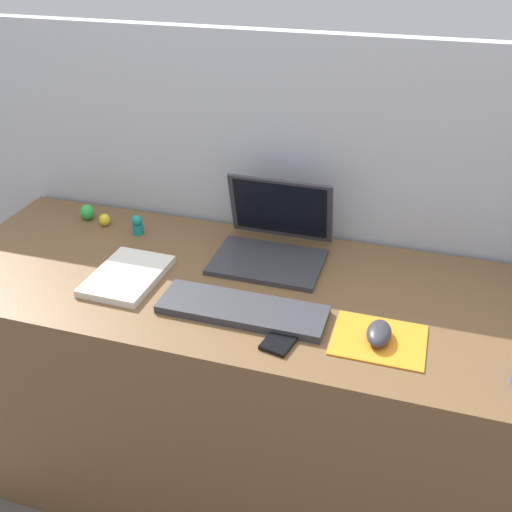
{
  "coord_description": "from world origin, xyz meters",
  "views": [
    {
      "loc": [
        0.38,
        -1.23,
        1.58
      ],
      "look_at": [
        0.0,
        0.0,
        0.83
      ],
      "focal_mm": 41.46,
      "sensor_mm": 36.0,
      "label": 1
    }
  ],
  "objects_px": {
    "mouse": "(379,333)",
    "cell_phone": "(284,336)",
    "laptop": "(275,238)",
    "toy_figurine_teal": "(138,225)",
    "toy_figurine_yellow": "(105,220)",
    "toy_figurine_green": "(87,212)",
    "notebook_pad": "(127,276)",
    "keyboard": "(243,309)"
  },
  "relations": [
    {
      "from": "mouse",
      "to": "cell_phone",
      "type": "xyz_separation_m",
      "value": [
        -0.21,
        -0.06,
        -0.02
      ]
    },
    {
      "from": "laptop",
      "to": "toy_figurine_teal",
      "type": "distance_m",
      "value": 0.43
    },
    {
      "from": "cell_phone",
      "to": "toy_figurine_yellow",
      "type": "height_order",
      "value": "toy_figurine_yellow"
    },
    {
      "from": "laptop",
      "to": "mouse",
      "type": "distance_m",
      "value": 0.45
    },
    {
      "from": "cell_phone",
      "to": "toy_figurine_green",
      "type": "distance_m",
      "value": 0.85
    },
    {
      "from": "toy_figurine_green",
      "to": "toy_figurine_teal",
      "type": "height_order",
      "value": "toy_figurine_teal"
    },
    {
      "from": "notebook_pad",
      "to": "toy_figurine_teal",
      "type": "relative_size",
      "value": 3.95
    },
    {
      "from": "laptop",
      "to": "toy_figurine_yellow",
      "type": "bearing_deg",
      "value": 178.02
    },
    {
      "from": "mouse",
      "to": "toy_figurine_green",
      "type": "relative_size",
      "value": 1.97
    },
    {
      "from": "cell_phone",
      "to": "notebook_pad",
      "type": "xyz_separation_m",
      "value": [
        -0.46,
        0.12,
        0.01
      ]
    },
    {
      "from": "cell_phone",
      "to": "toy_figurine_yellow",
      "type": "xyz_separation_m",
      "value": [
        -0.67,
        0.38,
        0.01
      ]
    },
    {
      "from": "toy_figurine_yellow",
      "to": "mouse",
      "type": "bearing_deg",
      "value": -20.23
    },
    {
      "from": "notebook_pad",
      "to": "toy_figurine_teal",
      "type": "distance_m",
      "value": 0.26
    },
    {
      "from": "toy_figurine_teal",
      "to": "keyboard",
      "type": "bearing_deg",
      "value": -34.49
    },
    {
      "from": "cell_phone",
      "to": "toy_figurine_green",
      "type": "relative_size",
      "value": 2.63
    },
    {
      "from": "keyboard",
      "to": "cell_phone",
      "type": "distance_m",
      "value": 0.14
    },
    {
      "from": "toy_figurine_teal",
      "to": "mouse",
      "type": "bearing_deg",
      "value": -21.97
    },
    {
      "from": "laptop",
      "to": "notebook_pad",
      "type": "height_order",
      "value": "laptop"
    },
    {
      "from": "cell_phone",
      "to": "toy_figurine_teal",
      "type": "distance_m",
      "value": 0.66
    },
    {
      "from": "toy_figurine_yellow",
      "to": "toy_figurine_green",
      "type": "relative_size",
      "value": 0.78
    },
    {
      "from": "keyboard",
      "to": "toy_figurine_yellow",
      "type": "height_order",
      "value": "toy_figurine_yellow"
    },
    {
      "from": "mouse",
      "to": "cell_phone",
      "type": "distance_m",
      "value": 0.22
    },
    {
      "from": "toy_figurine_green",
      "to": "mouse",
      "type": "bearing_deg",
      "value": -19.95
    },
    {
      "from": "toy_figurine_yellow",
      "to": "toy_figurine_teal",
      "type": "distance_m",
      "value": 0.13
    },
    {
      "from": "toy_figurine_green",
      "to": "laptop",
      "type": "bearing_deg",
      "value": -3.75
    },
    {
      "from": "laptop",
      "to": "mouse",
      "type": "bearing_deg",
      "value": -42.77
    },
    {
      "from": "cell_phone",
      "to": "toy_figurine_green",
      "type": "bearing_deg",
      "value": 163.4
    },
    {
      "from": "mouse",
      "to": "toy_figurine_teal",
      "type": "height_order",
      "value": "toy_figurine_teal"
    },
    {
      "from": "notebook_pad",
      "to": "toy_figurine_yellow",
      "type": "bearing_deg",
      "value": 130.45
    },
    {
      "from": "toy_figurine_yellow",
      "to": "toy_figurine_teal",
      "type": "bearing_deg",
      "value": -8.74
    },
    {
      "from": "mouse",
      "to": "notebook_pad",
      "type": "xyz_separation_m",
      "value": [
        -0.67,
        0.07,
        -0.01
      ]
    },
    {
      "from": "keyboard",
      "to": "toy_figurine_yellow",
      "type": "xyz_separation_m",
      "value": [
        -0.55,
        0.31,
        0.01
      ]
    },
    {
      "from": "laptop",
      "to": "keyboard",
      "type": "height_order",
      "value": "laptop"
    },
    {
      "from": "laptop",
      "to": "toy_figurine_teal",
      "type": "relative_size",
      "value": 4.94
    },
    {
      "from": "mouse",
      "to": "cell_phone",
      "type": "height_order",
      "value": "mouse"
    },
    {
      "from": "cell_phone",
      "to": "toy_figurine_yellow",
      "type": "bearing_deg",
      "value": 162.25
    },
    {
      "from": "mouse",
      "to": "toy_figurine_green",
      "type": "distance_m",
      "value": 1.02
    },
    {
      "from": "notebook_pad",
      "to": "toy_figurine_green",
      "type": "bearing_deg",
      "value": 136.59
    },
    {
      "from": "toy_figurine_yellow",
      "to": "notebook_pad",
      "type": "bearing_deg",
      "value": -50.56
    },
    {
      "from": "keyboard",
      "to": "notebook_pad",
      "type": "xyz_separation_m",
      "value": [
        -0.34,
        0.05,
        0.0
      ]
    },
    {
      "from": "keyboard",
      "to": "cell_phone",
      "type": "bearing_deg",
      "value": -28.63
    },
    {
      "from": "notebook_pad",
      "to": "toy_figurine_green",
      "type": "height_order",
      "value": "toy_figurine_green"
    }
  ]
}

